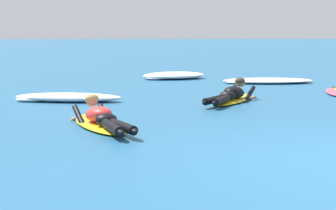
# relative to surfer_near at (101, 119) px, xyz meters

# --- Properties ---
(ground_plane) EXTENTS (120.00, 120.00, 0.00)m
(ground_plane) POSITION_rel_surfer_near_xyz_m (3.21, 7.48, -0.14)
(ground_plane) COLOR #235B84
(surfer_near) EXTENTS (1.25, 2.41, 0.55)m
(surfer_near) POSITION_rel_surfer_near_xyz_m (0.00, 0.00, 0.00)
(surfer_near) COLOR yellow
(surfer_near) RESTS_ON ground
(surfer_far) EXTENTS (1.51, 2.32, 0.55)m
(surfer_far) POSITION_rel_surfer_near_xyz_m (2.53, 3.15, 0.01)
(surfer_far) COLOR yellow
(surfer_far) RESTS_ON ground
(drifting_surfboard) EXTENTS (0.88, 1.88, 0.16)m
(drifting_surfboard) POSITION_rel_surfer_near_xyz_m (5.30, 4.82, -0.10)
(drifting_surfboard) COLOR #E54C66
(drifting_surfboard) RESTS_ON ground
(whitewater_front) EXTENTS (2.54, 1.14, 0.14)m
(whitewater_front) POSITION_rel_surfer_near_xyz_m (4.22, 7.55, -0.07)
(whitewater_front) COLOR white
(whitewater_front) RESTS_ON ground
(whitewater_back) EXTENTS (2.19, 1.66, 0.21)m
(whitewater_back) POSITION_rel_surfer_near_xyz_m (1.64, 9.04, -0.04)
(whitewater_back) COLOR white
(whitewater_back) RESTS_ON ground
(whitewater_far_band) EXTENTS (2.37, 1.02, 0.19)m
(whitewater_far_band) POSITION_rel_surfer_near_xyz_m (-0.91, 3.46, -0.05)
(whitewater_far_band) COLOR white
(whitewater_far_band) RESTS_ON ground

